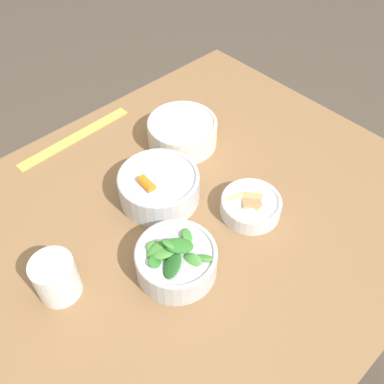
{
  "coord_description": "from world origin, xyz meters",
  "views": [
    {
      "loc": [
        -0.41,
        -0.43,
        1.5
      ],
      "look_at": [
        0.02,
        0.02,
        0.8
      ],
      "focal_mm": 40.0,
      "sensor_mm": 36.0,
      "label": 1
    }
  ],
  "objects_px": {
    "bowl_cookies": "(251,205)",
    "cup": "(56,278)",
    "bowl_carrots": "(159,186)",
    "bowl_beans_hotdog": "(182,133)",
    "ruler": "(75,138)",
    "bowl_greens": "(176,259)"
  },
  "relations": [
    {
      "from": "bowl_cookies",
      "to": "ruler",
      "type": "xyz_separation_m",
      "value": [
        -0.15,
        0.47,
        -0.02
      ]
    },
    {
      "from": "bowl_greens",
      "to": "bowl_cookies",
      "type": "bearing_deg",
      "value": 0.17
    },
    {
      "from": "bowl_greens",
      "to": "ruler",
      "type": "relative_size",
      "value": 0.49
    },
    {
      "from": "bowl_greens",
      "to": "ruler",
      "type": "xyz_separation_m",
      "value": [
        0.07,
        0.47,
        -0.04
      ]
    },
    {
      "from": "ruler",
      "to": "cup",
      "type": "height_order",
      "value": "cup"
    },
    {
      "from": "bowl_beans_hotdog",
      "to": "cup",
      "type": "bearing_deg",
      "value": -160.98
    },
    {
      "from": "bowl_carrots",
      "to": "ruler",
      "type": "bearing_deg",
      "value": 95.33
    },
    {
      "from": "bowl_beans_hotdog",
      "to": "bowl_cookies",
      "type": "distance_m",
      "value": 0.27
    },
    {
      "from": "bowl_carrots",
      "to": "ruler",
      "type": "xyz_separation_m",
      "value": [
        -0.03,
        0.3,
        -0.04
      ]
    },
    {
      "from": "bowl_beans_hotdog",
      "to": "ruler",
      "type": "distance_m",
      "value": 0.28
    },
    {
      "from": "bowl_cookies",
      "to": "cup",
      "type": "relative_size",
      "value": 1.47
    },
    {
      "from": "ruler",
      "to": "cup",
      "type": "distance_m",
      "value": 0.44
    },
    {
      "from": "bowl_cookies",
      "to": "cup",
      "type": "distance_m",
      "value": 0.42
    },
    {
      "from": "bowl_greens",
      "to": "bowl_cookies",
      "type": "height_order",
      "value": "bowl_greens"
    },
    {
      "from": "cup",
      "to": "bowl_beans_hotdog",
      "type": "bearing_deg",
      "value": 19.02
    },
    {
      "from": "bowl_beans_hotdog",
      "to": "ruler",
      "type": "height_order",
      "value": "bowl_beans_hotdog"
    },
    {
      "from": "bowl_carrots",
      "to": "cup",
      "type": "xyz_separation_m",
      "value": [
        -0.29,
        -0.05,
        0.01
      ]
    },
    {
      "from": "bowl_carrots",
      "to": "bowl_cookies",
      "type": "xyz_separation_m",
      "value": [
        0.12,
        -0.17,
        -0.01
      ]
    },
    {
      "from": "bowl_greens",
      "to": "bowl_beans_hotdog",
      "type": "bearing_deg",
      "value": 46.07
    },
    {
      "from": "bowl_greens",
      "to": "bowl_carrots",
      "type": "bearing_deg",
      "value": 59.8
    },
    {
      "from": "bowl_cookies",
      "to": "bowl_carrots",
      "type": "bearing_deg",
      "value": 125.04
    },
    {
      "from": "bowl_cookies",
      "to": "ruler",
      "type": "relative_size",
      "value": 0.41
    }
  ]
}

